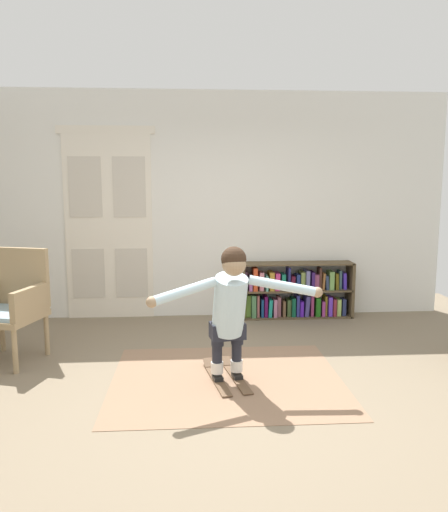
% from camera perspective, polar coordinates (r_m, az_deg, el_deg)
% --- Properties ---
extents(ground_plane, '(7.20, 7.20, 0.00)m').
position_cam_1_polar(ground_plane, '(4.29, 0.89, -15.72)').
color(ground_plane, '#7A6A55').
extents(back_wall, '(6.00, 0.10, 2.90)m').
position_cam_1_polar(back_wall, '(6.52, -0.97, 5.77)').
color(back_wall, silver).
rests_on(back_wall, ground).
extents(double_door, '(1.22, 0.05, 2.45)m').
position_cam_1_polar(double_door, '(6.55, -13.04, 3.64)').
color(double_door, silver).
rests_on(double_door, ground).
extents(rug, '(2.05, 1.75, 0.01)m').
position_cam_1_polar(rug, '(4.60, 0.33, -13.93)').
color(rug, '#8E6D53').
rests_on(rug, ground).
extents(bookshelf, '(1.46, 0.30, 0.72)m').
position_cam_1_polar(bookshelf, '(6.59, 8.03, -4.15)').
color(bookshelf, brown).
rests_on(bookshelf, ground).
extents(wicker_chair, '(0.75, 0.75, 1.10)m').
position_cam_1_polar(wicker_chair, '(5.37, -23.20, -4.88)').
color(wicker_chair, '#A18760').
rests_on(wicker_chair, ground).
extents(skis_pair, '(0.41, 0.81, 0.07)m').
position_cam_1_polar(skis_pair, '(4.62, 0.23, -13.57)').
color(skis_pair, brown).
rests_on(skis_pair, rug).
extents(person_skier, '(1.47, 0.66, 1.16)m').
position_cam_1_polar(person_skier, '(4.27, 0.74, -5.44)').
color(person_skier, white).
rests_on(person_skier, skis_pair).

